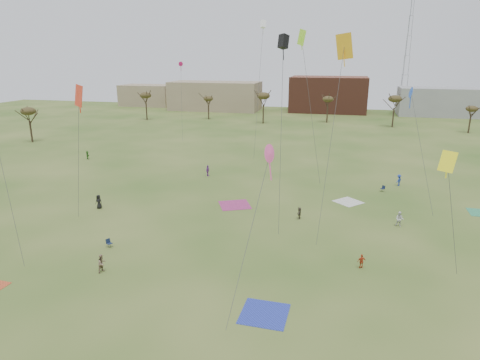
% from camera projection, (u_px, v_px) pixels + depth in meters
% --- Properties ---
extents(ground, '(260.00, 260.00, 0.00)m').
position_uv_depth(ground, '(208.00, 275.00, 37.67)').
color(ground, '#31561B').
rests_on(ground, ground).
extents(spectator_fore_a, '(0.88, 0.61, 1.39)m').
position_uv_depth(spectator_fore_a, '(362.00, 261.00, 38.77)').
color(spectator_fore_a, '#C94722').
rests_on(spectator_fore_a, ground).
extents(spectator_fore_b, '(0.86, 0.98, 1.72)m').
position_uv_depth(spectator_fore_b, '(102.00, 263.00, 38.04)').
color(spectator_fore_b, '#8D7259').
rests_on(spectator_fore_b, ground).
extents(spectator_fore_c, '(0.44, 1.36, 1.47)m').
position_uv_depth(spectator_fore_c, '(299.00, 213.00, 50.61)').
color(spectator_fore_c, brown).
rests_on(spectator_fore_c, ground).
extents(flyer_mid_a, '(0.90, 0.59, 1.83)m').
position_uv_depth(flyer_mid_a, '(99.00, 202.00, 53.92)').
color(flyer_mid_a, black).
rests_on(flyer_mid_a, ground).
extents(spectator_mid_d, '(0.58, 1.11, 1.82)m').
position_uv_depth(spectator_mid_d, '(208.00, 171.00, 68.52)').
color(spectator_mid_d, purple).
rests_on(spectator_mid_d, ground).
extents(spectator_mid_e, '(1.02, 0.88, 1.80)m').
position_uv_depth(spectator_mid_e, '(400.00, 219.00, 48.19)').
color(spectator_mid_e, silver).
rests_on(spectator_mid_e, ground).
extents(flyer_far_a, '(1.35, 1.33, 1.55)m').
position_uv_depth(flyer_far_a, '(88.00, 155.00, 79.85)').
color(flyer_far_a, '#387B29').
rests_on(flyer_far_a, ground).
extents(flyer_far_c, '(1.18, 1.31, 1.76)m').
position_uv_depth(flyer_far_c, '(399.00, 180.00, 63.35)').
color(flyer_far_c, '#203A96').
rests_on(flyer_far_c, ground).
extents(blanket_blue, '(3.61, 3.61, 0.03)m').
position_uv_depth(blanket_blue, '(264.00, 314.00, 32.04)').
color(blanket_blue, '#2A3BB7').
rests_on(blanket_blue, ground).
extents(blanket_cream, '(4.42, 4.42, 0.03)m').
position_uv_depth(blanket_cream, '(348.00, 202.00, 56.55)').
color(blanket_cream, white).
rests_on(blanket_cream, ground).
extents(blanket_plum, '(5.17, 5.17, 0.03)m').
position_uv_depth(blanket_plum, '(235.00, 205.00, 55.38)').
color(blanket_plum, '#AB3473').
rests_on(blanket_plum, ground).
extents(camp_chair_left, '(0.71, 0.68, 0.87)m').
position_uv_depth(camp_chair_left, '(109.00, 245.00, 43.15)').
color(camp_chair_left, '#16223D').
rests_on(camp_chair_left, ground).
extents(camp_chair_right, '(0.73, 0.74, 0.87)m').
position_uv_depth(camp_chair_right, '(383.00, 190.00, 60.84)').
color(camp_chair_right, '#141E39').
rests_on(camp_chair_right, ground).
extents(kites_aloft, '(78.27, 64.79, 23.91)m').
position_uv_depth(kites_aloft, '(269.00, 62.00, 51.06)').
color(kites_aloft, red).
rests_on(kites_aloft, ground).
extents(tree_line, '(117.44, 49.32, 8.91)m').
position_uv_depth(tree_line, '(291.00, 103.00, 109.88)').
color(tree_line, '#3A2B1E').
rests_on(tree_line, ground).
extents(building_tan, '(32.00, 14.00, 10.00)m').
position_uv_depth(building_tan, '(215.00, 96.00, 151.30)').
color(building_tan, '#937F60').
rests_on(building_tan, ground).
extents(building_brick, '(26.00, 16.00, 12.00)m').
position_uv_depth(building_brick, '(328.00, 94.00, 146.38)').
color(building_brick, brown).
rests_on(building_brick, ground).
extents(building_grey, '(24.00, 12.00, 9.00)m').
position_uv_depth(building_grey, '(437.00, 102.00, 136.83)').
color(building_grey, gray).
rests_on(building_grey, ground).
extents(building_tan_west, '(20.00, 12.00, 8.00)m').
position_uv_depth(building_tan_west, '(148.00, 95.00, 165.06)').
color(building_tan_west, '#937F60').
rests_on(building_tan_west, ground).
extents(radio_tower, '(1.51, 1.72, 41.00)m').
position_uv_depth(radio_tower, '(407.00, 55.00, 141.46)').
color(radio_tower, '#9EA3A8').
rests_on(radio_tower, ground).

